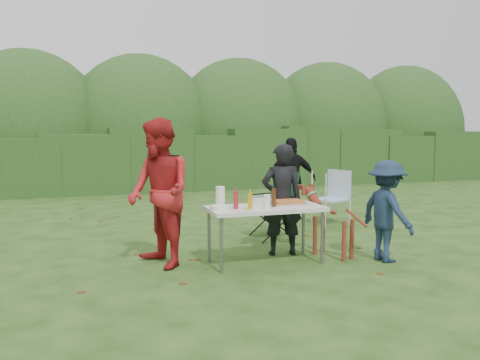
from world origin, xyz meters
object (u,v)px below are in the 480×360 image
object	(u,v)px
ketchup_bottle	(236,200)
paper_towel_roll	(220,196)
lawn_chair	(331,197)
beer_bottle	(274,197)
person_red_jacket	(159,193)
camping_chair	(272,204)
person_cook	(282,200)
folding_table	(265,211)
dog	(333,223)
person_black_puffy	(292,179)
child	(387,211)
mustard_bottle	(250,202)

from	to	relation	value
ketchup_bottle	paper_towel_roll	xyz separation A→B (m)	(-0.13, 0.26, 0.02)
lawn_chair	beer_bottle	bearing A→B (deg)	23.85
paper_towel_roll	person_red_jacket	bearing A→B (deg)	175.43
person_red_jacket	camping_chair	size ratio (longest dim) A/B	1.75
person_cook	person_red_jacket	bearing A→B (deg)	13.62
folding_table	camping_chair	size ratio (longest dim) A/B	1.39
person_red_jacket	dog	distance (m)	2.38
folding_table	person_cook	size ratio (longest dim) A/B	0.97
folding_table	person_black_puffy	xyz separation A→B (m)	(1.60, 2.71, 0.10)
person_red_jacket	paper_towel_roll	bearing A→B (deg)	68.55
dog	person_cook	bearing A→B (deg)	38.15
folding_table	ketchup_bottle	bearing A→B (deg)	-171.62
folding_table	person_cook	bearing A→B (deg)	41.07
child	paper_towel_roll	size ratio (longest dim) A/B	5.13
mustard_bottle	person_red_jacket	bearing A→B (deg)	158.91
dog	paper_towel_roll	bearing A→B (deg)	58.67
folding_table	mustard_bottle	size ratio (longest dim) A/B	7.50
mustard_bottle	camping_chair	bearing A→B (deg)	58.80
camping_chair	paper_towel_roll	world-z (taller)	camping_chair
person_cook	ketchup_bottle	xyz separation A→B (m)	(-0.79, -0.38, 0.08)
dog	beer_bottle	distance (m)	0.98
camping_chair	ketchup_bottle	size ratio (longest dim) A/B	4.90
mustard_bottle	beer_bottle	size ratio (longest dim) A/B	0.83
person_cook	dog	bearing A→B (deg)	163.35
camping_chair	person_cook	bearing A→B (deg)	60.00
mustard_bottle	beer_bottle	distance (m)	0.38
folding_table	beer_bottle	world-z (taller)	beer_bottle
child	dog	size ratio (longest dim) A/B	1.37
lawn_chair	paper_towel_roll	xyz separation A→B (m)	(-2.66, -1.91, 0.38)
folding_table	beer_bottle	distance (m)	0.20
dog	ketchup_bottle	bearing A→B (deg)	68.45
person_black_puffy	child	size ratio (longest dim) A/B	1.17
camping_chair	lawn_chair	distance (m)	1.62
ketchup_bottle	beer_bottle	xyz separation A→B (m)	(0.52, 0.02, 0.01)
ketchup_bottle	beer_bottle	distance (m)	0.52
mustard_bottle	ketchup_bottle	xyz separation A→B (m)	(-0.16, 0.09, 0.01)
person_cook	paper_towel_roll	size ratio (longest dim) A/B	5.93
mustard_bottle	lawn_chair	bearing A→B (deg)	43.62
camping_chair	beer_bottle	size ratio (longest dim) A/B	4.49
person_black_puffy	camping_chair	size ratio (longest dim) A/B	1.45
person_black_puffy	camping_chair	distance (m)	1.65
person_red_jacket	ketchup_bottle	size ratio (longest dim) A/B	8.56
mustard_bottle	paper_towel_roll	world-z (taller)	paper_towel_roll
person_black_puffy	lawn_chair	xyz separation A→B (m)	(0.50, -0.60, -0.29)
person_cook	camping_chair	world-z (taller)	person_cook
person_red_jacket	ketchup_bottle	distance (m)	0.97
camping_chair	person_red_jacket	bearing A→B (deg)	14.67
person_red_jacket	child	world-z (taller)	person_red_jacket
lawn_chair	paper_towel_roll	bearing A→B (deg)	12.64
person_black_puffy	ketchup_bottle	xyz separation A→B (m)	(-2.02, -2.77, 0.07)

